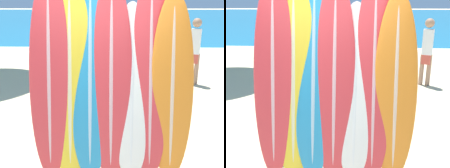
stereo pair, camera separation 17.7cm
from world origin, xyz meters
TOP-DOWN VIEW (x-y plane):
  - ocean_water at (0.00, 39.18)m, footprint 120.00×60.00m
  - surfboard_rack at (0.09, 0.49)m, footprint 1.83×0.04m
  - surfboard_slot_0 at (-0.66, 0.53)m, footprint 0.52×0.62m
  - surfboard_slot_1 at (-0.41, 0.53)m, footprint 0.60×0.61m
  - surfboard_slot_2 at (-0.15, 0.54)m, footprint 0.54×0.70m
  - surfboard_slot_3 at (0.11, 0.53)m, footprint 0.52×0.67m
  - surfboard_slot_4 at (0.36, 0.51)m, footprint 0.50×0.64m
  - surfboard_slot_5 at (0.59, 0.56)m, footprint 0.48×0.70m
  - surfboard_slot_6 at (0.86, 0.51)m, footprint 0.53×0.53m
  - person_near_water at (1.95, 8.86)m, footprint 0.27×0.29m
  - person_mid_beach at (-0.62, 5.98)m, footprint 0.24×0.30m
  - person_far_left at (2.19, 4.36)m, footprint 0.30×0.25m

SIDE VIEW (x-z plane):
  - ocean_water at x=0.00m, z-range 0.00..0.01m
  - surfboard_rack at x=0.09m, z-range 0.03..0.96m
  - person_near_water at x=1.95m, z-range 0.08..1.76m
  - person_far_left at x=2.19m, z-range 0.08..1.84m
  - person_mid_beach at x=-0.62m, z-range 0.08..1.86m
  - surfboard_slot_4 at x=0.36m, z-range 0.00..2.18m
  - surfboard_slot_6 at x=0.86m, z-range 0.00..2.31m
  - surfboard_slot_1 at x=-0.41m, z-range 0.00..2.46m
  - surfboard_slot_3 at x=0.11m, z-range 0.00..2.49m
  - surfboard_slot_2 at x=-0.15m, z-range 0.00..2.52m
  - surfboard_slot_0 at x=-0.66m, z-range 0.00..2.55m
  - surfboard_slot_5 at x=0.59m, z-range 0.00..2.58m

